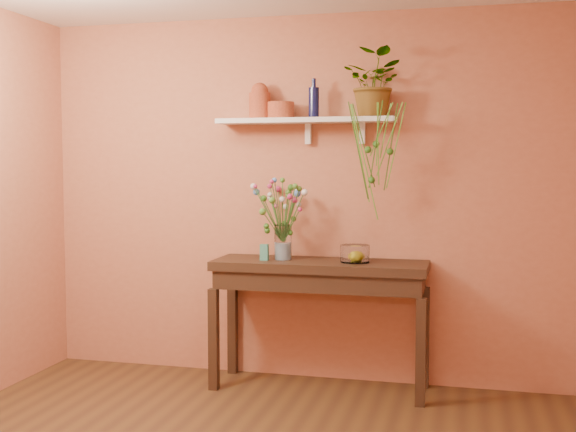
{
  "coord_description": "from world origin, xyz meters",
  "views": [
    {
      "loc": [
        1.2,
        -3.22,
        1.61
      ],
      "look_at": [
        0.0,
        1.55,
        1.25
      ],
      "focal_mm": 44.82,
      "sensor_mm": 36.0,
      "label": 1
    }
  ],
  "objects_px": {
    "spider_plant": "(376,83)",
    "glass_vase": "(283,245)",
    "sideboard": "(320,280)",
    "blue_bottle": "(314,102)",
    "terracotta_jug": "(260,102)",
    "bouquet": "(281,202)",
    "glass_bowl": "(355,254)"
  },
  "relations": [
    {
      "from": "spider_plant",
      "to": "glass_vase",
      "type": "height_order",
      "value": "spider_plant"
    },
    {
      "from": "sideboard",
      "to": "blue_bottle",
      "type": "distance_m",
      "value": 1.27
    },
    {
      "from": "terracotta_jug",
      "to": "glass_vase",
      "type": "height_order",
      "value": "terracotta_jug"
    },
    {
      "from": "sideboard",
      "to": "bouquet",
      "type": "distance_m",
      "value": 0.62
    },
    {
      "from": "sideboard",
      "to": "spider_plant",
      "type": "distance_m",
      "value": 1.44
    },
    {
      "from": "terracotta_jug",
      "to": "bouquet",
      "type": "relative_size",
      "value": 0.57
    },
    {
      "from": "terracotta_jug",
      "to": "blue_bottle",
      "type": "height_order",
      "value": "blue_bottle"
    },
    {
      "from": "sideboard",
      "to": "blue_bottle",
      "type": "bearing_deg",
      "value": 121.67
    },
    {
      "from": "sideboard",
      "to": "glass_bowl",
      "type": "xyz_separation_m",
      "value": [
        0.25,
        -0.01,
        0.19
      ]
    },
    {
      "from": "blue_bottle",
      "to": "sideboard",
      "type": "bearing_deg",
      "value": -58.33
    },
    {
      "from": "terracotta_jug",
      "to": "bouquet",
      "type": "xyz_separation_m",
      "value": [
        0.19,
        -0.13,
        -0.73
      ]
    },
    {
      "from": "spider_plant",
      "to": "bouquet",
      "type": "height_order",
      "value": "spider_plant"
    },
    {
      "from": "glass_vase",
      "to": "terracotta_jug",
      "type": "bearing_deg",
      "value": 146.17
    },
    {
      "from": "glass_vase",
      "to": "bouquet",
      "type": "relative_size",
      "value": 0.55
    },
    {
      "from": "sideboard",
      "to": "terracotta_jug",
      "type": "distance_m",
      "value": 1.38
    },
    {
      "from": "blue_bottle",
      "to": "glass_vase",
      "type": "bearing_deg",
      "value": -151.74
    },
    {
      "from": "glass_bowl",
      "to": "terracotta_jug",
      "type": "bearing_deg",
      "value": 167.43
    },
    {
      "from": "terracotta_jug",
      "to": "spider_plant",
      "type": "relative_size",
      "value": 0.57
    },
    {
      "from": "terracotta_jug",
      "to": "sideboard",
      "type": "bearing_deg",
      "value": -17.48
    },
    {
      "from": "glass_vase",
      "to": "bouquet",
      "type": "height_order",
      "value": "bouquet"
    },
    {
      "from": "terracotta_jug",
      "to": "glass_bowl",
      "type": "bearing_deg",
      "value": -12.57
    },
    {
      "from": "glass_vase",
      "to": "bouquet",
      "type": "bearing_deg",
      "value": 150.89
    },
    {
      "from": "terracotta_jug",
      "to": "blue_bottle",
      "type": "bearing_deg",
      "value": -4.81
    },
    {
      "from": "spider_plant",
      "to": "sideboard",
      "type": "bearing_deg",
      "value": -162.16
    },
    {
      "from": "blue_bottle",
      "to": "glass_bowl",
      "type": "relative_size",
      "value": 1.38
    },
    {
      "from": "blue_bottle",
      "to": "bouquet",
      "type": "xyz_separation_m",
      "value": [
        -0.22,
        -0.1,
        -0.72
      ]
    },
    {
      "from": "sideboard",
      "to": "terracotta_jug",
      "type": "xyz_separation_m",
      "value": [
        -0.49,
        0.15,
        1.28
      ]
    },
    {
      "from": "sideboard",
      "to": "glass_vase",
      "type": "height_order",
      "value": "glass_vase"
    },
    {
      "from": "spider_plant",
      "to": "glass_bowl",
      "type": "bearing_deg",
      "value": -132.38
    },
    {
      "from": "terracotta_jug",
      "to": "blue_bottle",
      "type": "xyz_separation_m",
      "value": [
        0.41,
        -0.03,
        -0.01
      ]
    },
    {
      "from": "terracotta_jug",
      "to": "glass_bowl",
      "type": "distance_m",
      "value": 1.32
    },
    {
      "from": "spider_plant",
      "to": "bouquet",
      "type": "relative_size",
      "value": 1.0
    }
  ]
}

